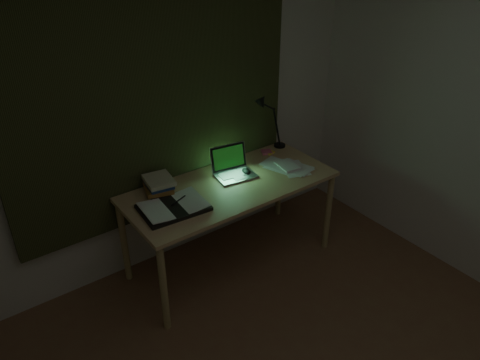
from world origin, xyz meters
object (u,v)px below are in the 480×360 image
object	(u,v)px
open_textbook	(173,207)
book_stack	(159,185)
desk	(231,225)
loose_papers	(281,166)
laptop	(236,164)
desk_lamp	(281,118)

from	to	relation	value
open_textbook	book_stack	distance (m)	0.27
desk	loose_papers	xyz separation A→B (m)	(0.48, -0.02, 0.37)
book_stack	desk	bearing A→B (deg)	-24.62
open_textbook	book_stack	bearing A→B (deg)	87.75
loose_papers	open_textbook	bearing A→B (deg)	-178.70
laptop	book_stack	world-z (taller)	laptop
book_stack	desk_lamp	world-z (taller)	desk_lamp
book_stack	laptop	bearing A→B (deg)	-14.00
laptop	book_stack	bearing A→B (deg)	174.37
open_textbook	loose_papers	xyz separation A→B (m)	(0.98, 0.02, -0.01)
desk_lamp	laptop	bearing A→B (deg)	-150.50
laptop	desk_lamp	xyz separation A→B (m)	(0.62, 0.21, 0.15)
loose_papers	desk_lamp	world-z (taller)	desk_lamp
desk	loose_papers	bearing A→B (deg)	-2.52
desk	desk_lamp	size ratio (longest dim) A/B	3.06
desk_lamp	desk	bearing A→B (deg)	-147.71
laptop	book_stack	size ratio (longest dim) A/B	1.49
desk	desk_lamp	xyz separation A→B (m)	(0.72, 0.28, 0.62)
loose_papers	laptop	bearing A→B (deg)	165.91
laptop	open_textbook	size ratio (longest dim) A/B	0.75
desk	open_textbook	bearing A→B (deg)	-175.07
desk	book_stack	size ratio (longest dim) A/B	7.14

